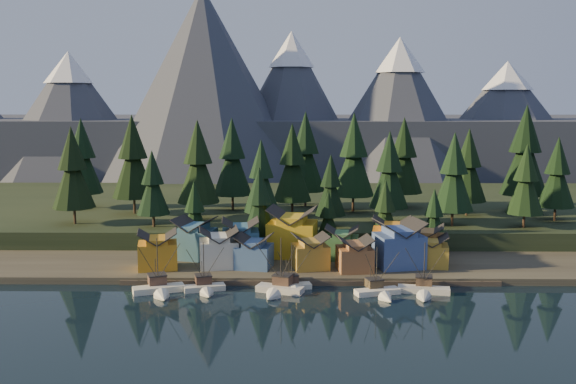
{
  "coord_description": "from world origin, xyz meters",
  "views": [
    {
      "loc": [
        -3.18,
        -115.69,
        38.1
      ],
      "look_at": [
        -4.82,
        30.0,
        17.71
      ],
      "focal_mm": 40.0,
      "sensor_mm": 36.0,
      "label": 1
    }
  ],
  "objects_px": {
    "boat_4": "(380,286)",
    "house_back_0": "(195,237)",
    "boat_5": "(424,284)",
    "house_front_1": "(219,247)",
    "boat_0": "(159,282)",
    "boat_3": "(293,281)",
    "house_back_1": "(241,238)",
    "boat_1": "(205,281)",
    "house_front_0": "(158,249)",
    "boat_2": "(278,282)"
  },
  "relations": [
    {
      "from": "boat_0",
      "to": "house_back_0",
      "type": "relative_size",
      "value": 1.14
    },
    {
      "from": "boat_2",
      "to": "boat_4",
      "type": "distance_m",
      "value": 20.25
    },
    {
      "from": "boat_1",
      "to": "house_front_1",
      "type": "distance_m",
      "value": 14.95
    },
    {
      "from": "boat_0",
      "to": "boat_5",
      "type": "distance_m",
      "value": 53.07
    },
    {
      "from": "boat_5",
      "to": "house_front_0",
      "type": "distance_m",
      "value": 58.23
    },
    {
      "from": "boat_3",
      "to": "house_front_0",
      "type": "xyz_separation_m",
      "value": [
        -30.11,
        11.48,
        3.94
      ]
    },
    {
      "from": "boat_5",
      "to": "house_back_1",
      "type": "distance_m",
      "value": 45.09
    },
    {
      "from": "boat_3",
      "to": "boat_0",
      "type": "bearing_deg",
      "value": 174.11
    },
    {
      "from": "house_front_0",
      "to": "house_back_0",
      "type": "distance_m",
      "value": 11.65
    },
    {
      "from": "boat_3",
      "to": "boat_5",
      "type": "relative_size",
      "value": 0.87
    },
    {
      "from": "boat_1",
      "to": "house_back_0",
      "type": "bearing_deg",
      "value": 87.55
    },
    {
      "from": "house_back_1",
      "to": "boat_5",
      "type": "bearing_deg",
      "value": -36.14
    },
    {
      "from": "boat_0",
      "to": "house_back_0",
      "type": "height_order",
      "value": "house_back_0"
    },
    {
      "from": "boat_5",
      "to": "house_front_1",
      "type": "xyz_separation_m",
      "value": [
        -42.9,
        15.58,
        4.03
      ]
    },
    {
      "from": "house_front_0",
      "to": "house_back_0",
      "type": "relative_size",
      "value": 0.92
    },
    {
      "from": "boat_0",
      "to": "boat_4",
      "type": "height_order",
      "value": "boat_0"
    },
    {
      "from": "house_back_0",
      "to": "house_front_1",
      "type": "bearing_deg",
      "value": -35.61
    },
    {
      "from": "house_front_0",
      "to": "house_back_1",
      "type": "distance_m",
      "value": 19.71
    },
    {
      "from": "boat_1",
      "to": "boat_5",
      "type": "relative_size",
      "value": 0.95
    },
    {
      "from": "boat_4",
      "to": "house_back_0",
      "type": "height_order",
      "value": "house_back_0"
    },
    {
      "from": "boat_0",
      "to": "house_back_0",
      "type": "distance_m",
      "value": 24.38
    },
    {
      "from": "boat_2",
      "to": "boat_5",
      "type": "bearing_deg",
      "value": 19.06
    },
    {
      "from": "boat_4",
      "to": "house_back_0",
      "type": "relative_size",
      "value": 0.99
    },
    {
      "from": "boat_1",
      "to": "boat_4",
      "type": "relative_size",
      "value": 1.04
    },
    {
      "from": "house_back_0",
      "to": "house_back_1",
      "type": "distance_m",
      "value": 10.95
    },
    {
      "from": "house_front_0",
      "to": "house_front_1",
      "type": "distance_m",
      "value": 13.53
    },
    {
      "from": "house_back_1",
      "to": "boat_0",
      "type": "bearing_deg",
      "value": -127.75
    },
    {
      "from": "boat_5",
      "to": "house_back_1",
      "type": "xyz_separation_m",
      "value": [
        -38.64,
        22.81,
        4.44
      ]
    },
    {
      "from": "house_front_0",
      "to": "boat_1",
      "type": "bearing_deg",
      "value": -57.87
    },
    {
      "from": "boat_3",
      "to": "boat_4",
      "type": "bearing_deg",
      "value": -24.12
    },
    {
      "from": "boat_2",
      "to": "house_back_1",
      "type": "relative_size",
      "value": 1.3
    },
    {
      "from": "boat_0",
      "to": "boat_1",
      "type": "bearing_deg",
      "value": -11.75
    },
    {
      "from": "house_front_1",
      "to": "house_back_0",
      "type": "relative_size",
      "value": 0.91
    },
    {
      "from": "boat_1",
      "to": "boat_4",
      "type": "height_order",
      "value": "boat_1"
    },
    {
      "from": "boat_1",
      "to": "house_front_0",
      "type": "bearing_deg",
      "value": 117.22
    },
    {
      "from": "boat_1",
      "to": "boat_2",
      "type": "bearing_deg",
      "value": -20.49
    },
    {
      "from": "boat_3",
      "to": "boat_5",
      "type": "distance_m",
      "value": 26.37
    },
    {
      "from": "boat_4",
      "to": "boat_2",
      "type": "bearing_deg",
      "value": 160.21
    },
    {
      "from": "boat_2",
      "to": "house_front_0",
      "type": "xyz_separation_m",
      "value": [
        -27.14,
        14.07,
        3.47
      ]
    },
    {
      "from": "boat_0",
      "to": "boat_2",
      "type": "distance_m",
      "value": 23.86
    },
    {
      "from": "boat_3",
      "to": "house_back_1",
      "type": "distance_m",
      "value": 24.07
    },
    {
      "from": "house_back_0",
      "to": "house_front_0",
      "type": "bearing_deg",
      "value": -111.01
    },
    {
      "from": "boat_3",
      "to": "house_front_1",
      "type": "height_order",
      "value": "house_front_1"
    },
    {
      "from": "boat_1",
      "to": "house_front_0",
      "type": "distance_m",
      "value": 18.24
    },
    {
      "from": "boat_0",
      "to": "house_front_1",
      "type": "xyz_separation_m",
      "value": [
        10.17,
        15.73,
        3.75
      ]
    },
    {
      "from": "boat_5",
      "to": "house_front_0",
      "type": "height_order",
      "value": "boat_5"
    },
    {
      "from": "boat_1",
      "to": "house_back_0",
      "type": "xyz_separation_m",
      "value": [
        -5.5,
        22.41,
        4.36
      ]
    },
    {
      "from": "boat_2",
      "to": "house_back_0",
      "type": "distance_m",
      "value": 31.37
    },
    {
      "from": "boat_5",
      "to": "house_back_0",
      "type": "xyz_separation_m",
      "value": [
        -49.56,
        23.61,
        4.5
      ]
    },
    {
      "from": "boat_2",
      "to": "house_front_0",
      "type": "bearing_deg",
      "value": 171.81
    }
  ]
}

